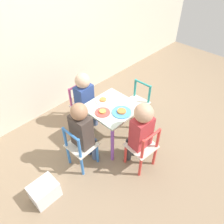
% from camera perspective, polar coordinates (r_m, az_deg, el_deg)
% --- Properties ---
extents(ground_plane, '(6.00, 6.00, 0.00)m').
position_cam_1_polar(ground_plane, '(2.63, -0.00, -7.01)').
color(ground_plane, '#8C755B').
extents(house_wall, '(6.00, 0.06, 2.60)m').
position_cam_1_polar(house_wall, '(2.65, -17.63, 25.09)').
color(house_wall, beige).
rests_on(house_wall, ground_plane).
extents(kids_table, '(0.48, 0.48, 0.50)m').
position_cam_1_polar(kids_table, '(2.34, -0.00, -0.40)').
color(kids_table, silver).
rests_on(kids_table, ground_plane).
extents(chair_red, '(0.28, 0.28, 0.53)m').
position_cam_1_polar(chair_red, '(2.22, 8.02, -9.38)').
color(chair_red, silver).
rests_on(chair_red, ground_plane).
extents(chair_blue, '(0.27, 0.27, 0.53)m').
position_cam_1_polar(chair_blue, '(2.23, -8.32, -9.15)').
color(chair_blue, silver).
rests_on(chair_blue, ground_plane).
extents(chair_pink, '(0.28, 0.28, 0.53)m').
position_cam_1_polar(chair_pink, '(2.70, -7.63, 1.64)').
color(chair_pink, silver).
rests_on(chair_pink, ground_plane).
extents(chair_teal, '(0.27, 0.27, 0.53)m').
position_cam_1_polar(chair_teal, '(2.72, 6.59, 2.26)').
color(chair_teal, silver).
rests_on(chair_teal, ground_plane).
extents(child_front, '(0.21, 0.23, 0.79)m').
position_cam_1_polar(child_front, '(2.08, 7.42, -4.49)').
color(child_front, '#38383D').
rests_on(child_front, ground_plane).
extents(child_left, '(0.22, 0.20, 0.78)m').
position_cam_1_polar(child_left, '(2.10, -7.63, -4.62)').
color(child_left, '#4C608E').
rests_on(child_left, ground_plane).
extents(child_back, '(0.21, 0.22, 0.72)m').
position_cam_1_polar(child_back, '(2.55, -7.05, 4.29)').
color(child_back, '#4C608E').
rests_on(child_back, ground_plane).
extents(plate_front, '(0.20, 0.20, 0.03)m').
position_cam_1_polar(plate_front, '(2.20, 2.54, 0.02)').
color(plate_front, '#4C9EE0').
rests_on(plate_front, kids_table).
extents(plate_left, '(0.15, 0.15, 0.03)m').
position_cam_1_polar(plate_left, '(2.20, -2.47, -0.02)').
color(plate_left, '#E54C47').
rests_on(plate_left, kids_table).
extents(plate_back, '(0.16, 0.16, 0.03)m').
position_cam_1_polar(plate_back, '(2.35, -2.39, 3.06)').
color(plate_back, white).
rests_on(plate_back, kids_table).
extents(storage_bin, '(0.24, 0.19, 0.19)m').
position_cam_1_polar(storage_bin, '(2.21, -17.23, -19.20)').
color(storage_bin, silver).
rests_on(storage_bin, ground_plane).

